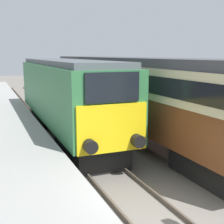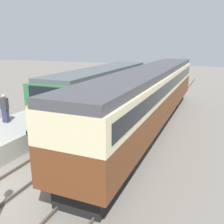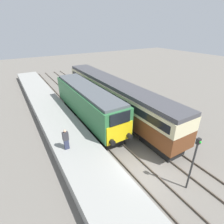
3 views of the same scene
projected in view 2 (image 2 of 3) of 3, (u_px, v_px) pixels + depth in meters
The scene contains 7 objects.
ground_plane at pixel (0, 192), 9.79m from camera, with size 120.00×120.00×0.00m, color slate.
platform_left at pixel (52, 117), 17.98m from camera, with size 3.50×50.00×1.03m.
rails_near_track at pixel (69, 145), 14.20m from camera, with size 1.51×60.00×0.14m.
rails_far_track at pixel (125, 155), 12.93m from camera, with size 1.50×60.00×0.14m.
locomotive at pixel (102, 93), 17.66m from camera, with size 2.70×13.07×3.97m.
passenger_carriage at pixel (150, 92), 16.54m from camera, with size 2.75×20.46×4.08m.
person_on_platform at pixel (5, 108), 14.83m from camera, with size 0.44×0.26×1.73m.
Camera 2 is at (7.37, -6.19, 5.68)m, focal length 40.00 mm.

